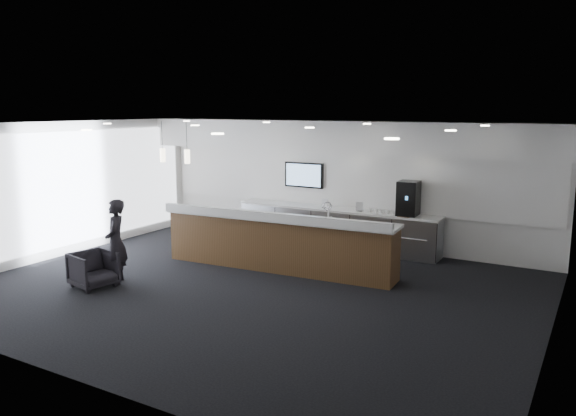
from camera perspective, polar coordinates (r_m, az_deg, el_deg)
The scene contains 25 objects.
ground at distance 10.46m, azimuth -3.80°, elevation -8.21°, with size 10.00×10.00×0.00m, color black.
ceiling at distance 9.93m, azimuth -4.00°, elevation 8.44°, with size 10.00×8.00×0.02m, color black.
back_wall at distance 13.55m, azimuth 5.54°, elevation 2.52°, with size 10.00×0.02×3.00m, color white.
left_wall at distance 13.49m, azimuth -21.85°, elevation 1.79°, with size 0.02×8.00×3.00m, color white.
right_wall at distance 8.45m, azimuth 25.61°, elevation -3.11°, with size 0.02×8.00×3.00m, color white.
soffit_bulkhead at distance 13.04m, azimuth 4.81°, elevation 7.30°, with size 10.00×0.90×0.70m, color white.
alcove_panel at distance 13.51m, azimuth 5.50°, elevation 2.92°, with size 9.80×0.06×1.40m, color white.
window_blinds_wall at distance 13.46m, azimuth -21.75°, elevation 1.78°, with size 0.04×7.36×2.55m, color silver.
back_credenza at distance 13.41m, azimuth 4.83°, elevation -1.99°, with size 5.06×0.66×0.95m.
wall_tv at distance 13.89m, azimuth 1.63°, elevation 3.37°, with size 1.05×0.08×0.62m.
pendant_left at distance 12.07m, azimuth -11.35°, elevation 5.01°, with size 0.12×0.12×0.30m, color #FFEDC6.
pendant_right at distance 12.54m, azimuth -13.77°, elevation 5.10°, with size 0.12×0.12×0.30m, color #FFEDC6.
ceiling_can_lights at distance 9.93m, azimuth -4.00°, elevation 8.27°, with size 7.00×5.00×0.02m, color white, non-canonical shape.
service_counter at distance 11.53m, azimuth -1.02°, elevation -3.47°, with size 5.06×1.16×1.49m.
coffee_machine at distance 12.61m, azimuth 12.14°, elevation 0.97°, with size 0.45×0.58×0.76m.
info_sign_left at distance 13.33m, azimuth 3.78°, elevation 0.51°, with size 0.16×0.02×0.22m, color silver.
info_sign_right at distance 12.95m, azimuth 7.26°, elevation 0.15°, with size 0.16×0.02×0.22m, color silver.
armchair at distance 11.07m, azimuth -19.15°, elevation -5.92°, with size 0.72×0.74×0.67m, color black.
lounge_guest at distance 11.10m, azimuth -17.09°, elevation -3.27°, with size 0.59×0.38×1.60m, color black.
cup_0 at distance 12.64m, azimuth 11.34°, elevation -0.51°, with size 0.10×0.10×0.09m, color white.
cup_1 at distance 12.69m, azimuth 10.74°, elevation -0.45°, with size 0.10×0.10×0.09m, color white.
cup_2 at distance 12.73m, azimuth 10.15°, elevation -0.39°, with size 0.10×0.10×0.09m, color white.
cup_3 at distance 12.78m, azimuth 9.56°, elevation -0.34°, with size 0.10×0.10×0.09m, color white.
cup_4 at distance 12.83m, azimuth 8.97°, elevation -0.28°, with size 0.10×0.10×0.09m, color white.
cup_5 at distance 12.88m, azimuth 8.39°, elevation -0.23°, with size 0.10×0.10×0.09m, color white.
Camera 1 is at (5.53, -8.24, 3.30)m, focal length 35.00 mm.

